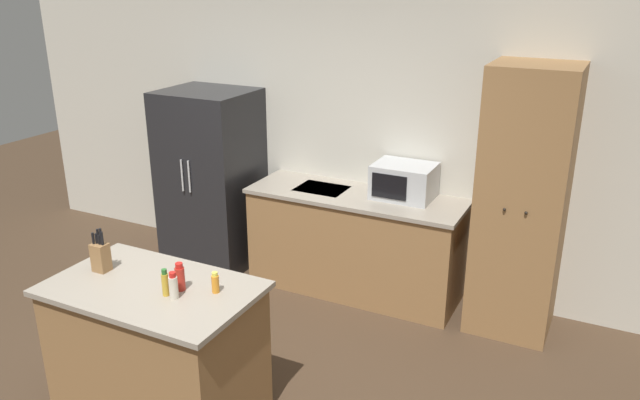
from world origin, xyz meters
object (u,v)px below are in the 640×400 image
object	(u,v)px
spice_bottle_short_red	(180,277)
spice_bottle_green_herb	(173,286)
refrigerator	(211,179)
pantry_cabinet	(522,203)
spice_bottle_amber_oil	(215,283)
spice_bottle_tall_dark	(165,283)
fire_extinguisher	(171,230)
knife_block	(101,256)
microwave	(404,181)

from	to	relation	value
spice_bottle_short_red	spice_bottle_green_herb	world-z (taller)	spice_bottle_short_red
refrigerator	pantry_cabinet	bearing A→B (deg)	1.26
pantry_cabinet	spice_bottle_amber_oil	xyz separation A→B (m)	(-1.42, -2.05, -0.06)
spice_bottle_tall_dark	fire_extinguisher	bearing A→B (deg)	129.90
spice_bottle_green_herb	knife_block	bearing A→B (deg)	172.88
knife_block	spice_bottle_amber_oil	distance (m)	0.83
spice_bottle_amber_oil	fire_extinguisher	xyz separation A→B (m)	(-2.08, 2.03, -0.81)
pantry_cabinet	microwave	world-z (taller)	pantry_cabinet
knife_block	spice_bottle_tall_dark	bearing A→B (deg)	-7.14
knife_block	spice_bottle_tall_dark	xyz separation A→B (m)	(0.58, -0.07, -0.02)
spice_bottle_short_red	fire_extinguisher	size ratio (longest dim) A/B	0.41
knife_block	fire_extinguisher	bearing A→B (deg)	120.62
refrigerator	microwave	size ratio (longest dim) A/B	3.39
spice_bottle_amber_oil	spice_bottle_tall_dark	bearing A→B (deg)	-146.16
spice_bottle_amber_oil	spice_bottle_green_herb	distance (m)	0.24
pantry_cabinet	fire_extinguisher	distance (m)	3.60
spice_bottle_tall_dark	spice_bottle_short_red	xyz separation A→B (m)	(0.03, 0.09, 0.00)
fire_extinguisher	spice_bottle_short_red	bearing A→B (deg)	-48.34
spice_bottle_amber_oil	refrigerator	bearing A→B (deg)	126.65
microwave	spice_bottle_tall_dark	distance (m)	2.39
refrigerator	spice_bottle_amber_oil	xyz separation A→B (m)	(1.47, -1.98, 0.15)
pantry_cabinet	microwave	xyz separation A→B (m)	(-0.99, 0.09, 0.01)
spice_bottle_tall_dark	spice_bottle_green_herb	world-z (taller)	same
microwave	spice_bottle_amber_oil	world-z (taller)	microwave
spice_bottle_short_red	spice_bottle_amber_oil	bearing A→B (deg)	18.36
refrigerator	microwave	bearing A→B (deg)	4.46
microwave	fire_extinguisher	bearing A→B (deg)	-177.74
refrigerator	pantry_cabinet	size ratio (longest dim) A/B	0.81
refrigerator	knife_block	xyz separation A→B (m)	(0.65, -2.07, 0.19)
refrigerator	spice_bottle_green_herb	world-z (taller)	refrigerator
spice_bottle_amber_oil	microwave	bearing A→B (deg)	78.62
spice_bottle_tall_dark	refrigerator	bearing A→B (deg)	119.91
spice_bottle_short_red	spice_bottle_amber_oil	distance (m)	0.22
refrigerator	pantry_cabinet	xyz separation A→B (m)	(2.89, 0.06, 0.21)
spice_bottle_tall_dark	knife_block	bearing A→B (deg)	172.86
refrigerator	fire_extinguisher	world-z (taller)	refrigerator
microwave	spice_bottle_amber_oil	xyz separation A→B (m)	(-0.43, -2.13, -0.07)
microwave	knife_block	bearing A→B (deg)	-119.36
knife_block	spice_bottle_green_herb	bearing A→B (deg)	-7.12
refrigerator	spice_bottle_short_red	world-z (taller)	refrigerator
refrigerator	pantry_cabinet	world-z (taller)	pantry_cabinet
spice_bottle_amber_oil	pantry_cabinet	bearing A→B (deg)	55.27
refrigerator	spice_bottle_tall_dark	size ratio (longest dim) A/B	10.09
spice_bottle_short_red	spice_bottle_amber_oil	world-z (taller)	spice_bottle_short_red
microwave	spice_bottle_green_herb	world-z (taller)	microwave
spice_bottle_tall_dark	fire_extinguisher	world-z (taller)	spice_bottle_tall_dark
spice_bottle_tall_dark	spice_bottle_short_red	bearing A→B (deg)	69.61
knife_block	fire_extinguisher	xyz separation A→B (m)	(-1.26, 2.12, -0.86)
pantry_cabinet	microwave	size ratio (longest dim) A/B	4.21
spice_bottle_green_herb	microwave	bearing A→B (deg)	75.31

